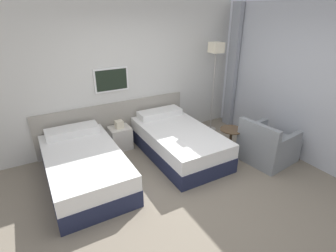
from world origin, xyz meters
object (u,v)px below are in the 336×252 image
object	(u,v)px
nightstand	(120,137)
side_table	(231,137)
floor_lamp	(216,58)
armchair	(267,147)
bed_near_door	(84,166)
bed_near_window	(178,141)

from	to	relation	value
nightstand	side_table	distance (m)	2.10
floor_lamp	side_table	distance (m)	1.67
side_table	armchair	bearing A→B (deg)	-48.68
nightstand	floor_lamp	size ratio (longest dim) A/B	0.30
bed_near_door	nightstand	world-z (taller)	bed_near_door
bed_near_door	floor_lamp	distance (m)	3.27
side_table	nightstand	bearing A→B (deg)	144.37
nightstand	bed_near_door	bearing A→B (deg)	-138.79
bed_near_door	floor_lamp	bearing A→B (deg)	11.25
bed_near_door	side_table	size ratio (longest dim) A/B	3.81
bed_near_window	side_table	size ratio (longest dim) A/B	3.81
bed_near_window	side_table	xyz separation A→B (m)	(0.85, -0.47, 0.09)
bed_near_door	side_table	xyz separation A→B (m)	(2.56, -0.47, 0.09)
floor_lamp	side_table	world-z (taller)	floor_lamp
floor_lamp	armchair	world-z (taller)	floor_lamp
armchair	floor_lamp	bearing A→B (deg)	-4.91
side_table	bed_near_window	bearing A→B (deg)	150.94
bed_near_door	bed_near_window	xyz separation A→B (m)	(1.71, 0.00, 0.00)
bed_near_door	armchair	distance (m)	3.13
bed_near_door	side_table	distance (m)	2.60
bed_near_door	bed_near_window	bearing A→B (deg)	0.00
floor_lamp	bed_near_door	bearing A→B (deg)	-168.75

